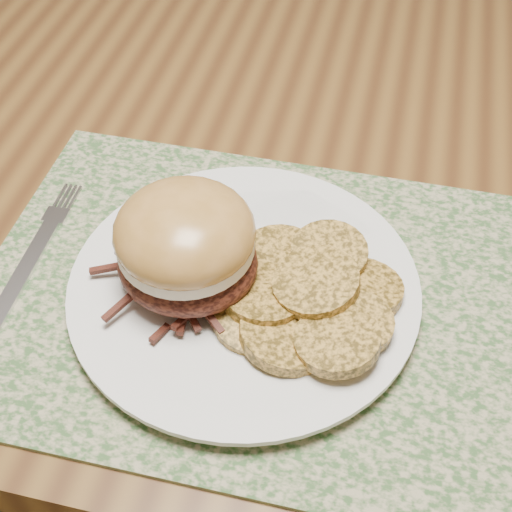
{
  "coord_description": "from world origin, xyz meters",
  "views": [
    {
      "loc": [
        0.24,
        -0.61,
        1.2
      ],
      "look_at": [
        0.16,
        -0.25,
        0.79
      ],
      "focal_mm": 50.0,
      "sensor_mm": 36.0,
      "label": 1
    }
  ],
  "objects": [
    {
      "name": "ground",
      "position": [
        0.0,
        0.0,
        0.0
      ],
      "size": [
        3.5,
        3.5,
        0.0
      ],
      "primitive_type": "plane",
      "color": "#52381C",
      "rests_on": "ground"
    },
    {
      "name": "dining_table",
      "position": [
        0.0,
        0.0,
        0.67
      ],
      "size": [
        1.5,
        0.9,
        0.75
      ],
      "color": "brown",
      "rests_on": "ground"
    },
    {
      "name": "placemat",
      "position": [
        0.16,
        -0.26,
        0.75
      ],
      "size": [
        0.45,
        0.33,
        0.0
      ],
      "primitive_type": "cube",
      "color": "#385A2E",
      "rests_on": "dining_table"
    },
    {
      "name": "dinner_plate",
      "position": [
        0.15,
        -0.26,
        0.76
      ],
      "size": [
        0.26,
        0.26,
        0.02
      ],
      "primitive_type": "cylinder",
      "color": "silver",
      "rests_on": "placemat"
    },
    {
      "name": "pork_sandwich",
      "position": [
        0.11,
        -0.26,
        0.81
      ],
      "size": [
        0.14,
        0.13,
        0.08
      ],
      "rotation": [
        0.0,
        0.0,
        -0.32
      ],
      "color": "black",
      "rests_on": "dinner_plate"
    },
    {
      "name": "roasted_potatoes",
      "position": [
        0.21,
        -0.27,
        0.78
      ],
      "size": [
        0.16,
        0.17,
        0.04
      ],
      "color": "#B68535",
      "rests_on": "dinner_plate"
    },
    {
      "name": "fork",
      "position": [
        -0.03,
        -0.25,
        0.76
      ],
      "size": [
        0.02,
        0.17,
        0.0
      ],
      "rotation": [
        0.0,
        0.0,
        0.02
      ],
      "color": "silver",
      "rests_on": "placemat"
    }
  ]
}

